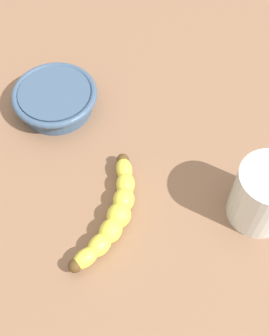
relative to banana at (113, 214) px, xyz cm
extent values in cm
cube|color=#886248|center=(1.94, -7.22, -3.32)|extent=(120.00, 120.00, 3.00)
ellipsoid|color=yellow|center=(-2.90, 7.42, 0.00)|extent=(2.57, 4.14, 2.54)
ellipsoid|color=yellow|center=(-2.64, 4.69, 0.00)|extent=(3.60, 4.57, 2.90)
ellipsoid|color=yellow|center=(-1.92, 2.04, 0.00)|extent=(4.49, 4.99, 3.27)
ellipsoid|color=yellow|center=(-0.75, -0.44, 0.00)|extent=(5.20, 5.38, 3.63)
ellipsoid|color=yellow|center=(0.82, -2.68, 0.00)|extent=(5.15, 5.25, 3.27)
ellipsoid|color=yellow|center=(2.76, -4.62, 0.00)|extent=(5.02, 4.87, 2.90)
ellipsoid|color=yellow|center=(4.99, -6.20, 0.00)|extent=(4.84, 4.27, 2.54)
sphere|color=#513819|center=(-2.91, 9.27, 0.00)|extent=(2.00, 2.00, 2.00)
sphere|color=#513819|center=(6.59, -7.13, 0.00)|extent=(2.00, 2.00, 2.00)
cylinder|color=silver|center=(-13.15, -17.63, 3.44)|extent=(9.24, 9.24, 10.50)
cylinder|color=silver|center=(-13.15, -17.63, 2.89)|extent=(8.74, 8.74, 8.90)
cylinder|color=#3D5675|center=(23.79, -6.06, 0.27)|extent=(12.60, 12.60, 4.17)
torus|color=#3D5675|center=(23.79, -6.06, 1.76)|extent=(14.89, 14.89, 1.20)
camera|label=1|loc=(-25.45, 17.29, 61.23)|focal=48.53mm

